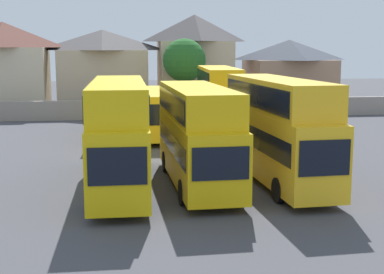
{
  "coord_description": "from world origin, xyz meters",
  "views": [
    {
      "loc": [
        -4.09,
        -25.36,
        6.58
      ],
      "look_at": [
        0.0,
        3.0,
        1.9
      ],
      "focal_mm": 50.95,
      "sensor_mm": 36.0,
      "label": 1
    }
  ],
  "objects_px": {
    "bus_3": "(278,125)",
    "house_terrace_right": "(195,62)",
    "house_terrace_far_right": "(289,73)",
    "house_terrace_left": "(4,67)",
    "bus_6": "(219,96)",
    "bus_2": "(197,130)",
    "bus_1": "(119,128)",
    "tree_left_of_lot": "(184,60)",
    "house_terrace_centre": "(103,70)",
    "bus_5": "(161,110)",
    "bus_4": "(114,109)"
  },
  "relations": [
    {
      "from": "bus_3",
      "to": "tree_left_of_lot",
      "type": "xyz_separation_m",
      "value": [
        -0.91,
        28.25,
        2.51
      ]
    },
    {
      "from": "bus_4",
      "to": "bus_5",
      "type": "xyz_separation_m",
      "value": [
        3.52,
        -0.49,
        -0.06
      ]
    },
    {
      "from": "bus_3",
      "to": "bus_5",
      "type": "relative_size",
      "value": 0.99
    },
    {
      "from": "bus_2",
      "to": "house_terrace_centre",
      "type": "xyz_separation_m",
      "value": [
        -4.98,
        32.8,
        1.63
      ]
    },
    {
      "from": "bus_6",
      "to": "house_terrace_centre",
      "type": "bearing_deg",
      "value": -146.88
    },
    {
      "from": "bus_2",
      "to": "bus_4",
      "type": "distance_m",
      "value": 16.27
    },
    {
      "from": "bus_1",
      "to": "bus_6",
      "type": "xyz_separation_m",
      "value": [
        7.92,
        16.04,
        0.03
      ]
    },
    {
      "from": "bus_3",
      "to": "house_terrace_far_right",
      "type": "relative_size",
      "value": 1.17
    },
    {
      "from": "bus_6",
      "to": "house_terrace_right",
      "type": "xyz_separation_m",
      "value": [
        0.57,
        16.65,
        2.28
      ]
    },
    {
      "from": "house_terrace_left",
      "to": "house_terrace_far_right",
      "type": "relative_size",
      "value": 0.98
    },
    {
      "from": "house_terrace_left",
      "to": "tree_left_of_lot",
      "type": "relative_size",
      "value": 1.22
    },
    {
      "from": "bus_1",
      "to": "bus_6",
      "type": "distance_m",
      "value": 17.89
    },
    {
      "from": "bus_3",
      "to": "bus_4",
      "type": "distance_m",
      "value": 17.73
    },
    {
      "from": "bus_2",
      "to": "bus_6",
      "type": "xyz_separation_m",
      "value": [
        4.17,
        16.15,
        0.18
      ]
    },
    {
      "from": "bus_6",
      "to": "house_terrace_left",
      "type": "bearing_deg",
      "value": -125.57
    },
    {
      "from": "house_terrace_centre",
      "to": "tree_left_of_lot",
      "type": "relative_size",
      "value": 1.27
    },
    {
      "from": "house_terrace_far_right",
      "to": "bus_3",
      "type": "bearing_deg",
      "value": -108.98
    },
    {
      "from": "house_terrace_far_right",
      "to": "bus_6",
      "type": "bearing_deg",
      "value": -122.88
    },
    {
      "from": "bus_5",
      "to": "house_terrace_right",
      "type": "relative_size",
      "value": 1.09
    },
    {
      "from": "bus_1",
      "to": "house_terrace_centre",
      "type": "bearing_deg",
      "value": -176.65
    },
    {
      "from": "bus_2",
      "to": "house_terrace_far_right",
      "type": "xyz_separation_m",
      "value": [
        15.63,
        33.87,
        1.14
      ]
    },
    {
      "from": "bus_1",
      "to": "house_terrace_left",
      "type": "height_order",
      "value": "house_terrace_left"
    },
    {
      "from": "bus_2",
      "to": "house_terrace_right",
      "type": "distance_m",
      "value": 33.24
    },
    {
      "from": "bus_2",
      "to": "bus_5",
      "type": "bearing_deg",
      "value": -179.63
    },
    {
      "from": "bus_3",
      "to": "house_terrace_right",
      "type": "bearing_deg",
      "value": 176.11
    },
    {
      "from": "house_terrace_right",
      "to": "house_terrace_centre",
      "type": "bearing_deg",
      "value": -179.96
    },
    {
      "from": "bus_1",
      "to": "house_terrace_right",
      "type": "distance_m",
      "value": 33.86
    },
    {
      "from": "bus_6",
      "to": "house_terrace_far_right",
      "type": "bearing_deg",
      "value": 151.44
    },
    {
      "from": "bus_2",
      "to": "bus_4",
      "type": "relative_size",
      "value": 0.94
    },
    {
      "from": "bus_2",
      "to": "house_terrace_centre",
      "type": "relative_size",
      "value": 1.09
    },
    {
      "from": "bus_4",
      "to": "house_terrace_centre",
      "type": "distance_m",
      "value": 17.21
    },
    {
      "from": "bus_1",
      "to": "bus_5",
      "type": "distance_m",
      "value": 15.56
    },
    {
      "from": "bus_2",
      "to": "house_terrace_left",
      "type": "xyz_separation_m",
      "value": [
        -14.81,
        32.02,
        2.0
      ]
    },
    {
      "from": "bus_2",
      "to": "house_terrace_far_right",
      "type": "bearing_deg",
      "value": 154.14
    },
    {
      "from": "bus_5",
      "to": "bus_1",
      "type": "bearing_deg",
      "value": -10.21
    },
    {
      "from": "bus_1",
      "to": "house_terrace_far_right",
      "type": "height_order",
      "value": "house_terrace_far_right"
    },
    {
      "from": "house_terrace_centre",
      "to": "house_terrace_far_right",
      "type": "xyz_separation_m",
      "value": [
        20.61,
        1.07,
        -0.49
      ]
    },
    {
      "from": "bus_6",
      "to": "house_terrace_far_right",
      "type": "xyz_separation_m",
      "value": [
        11.45,
        17.72,
        0.96
      ]
    },
    {
      "from": "house_terrace_far_right",
      "to": "bus_2",
      "type": "bearing_deg",
      "value": -114.77
    },
    {
      "from": "bus_3",
      "to": "house_terrace_right",
      "type": "relative_size",
      "value": 1.08
    },
    {
      "from": "bus_2",
      "to": "house_terrace_far_right",
      "type": "distance_m",
      "value": 37.32
    },
    {
      "from": "bus_2",
      "to": "house_terrace_centre",
      "type": "bearing_deg",
      "value": -172.46
    },
    {
      "from": "bus_2",
      "to": "bus_6",
      "type": "relative_size",
      "value": 0.92
    },
    {
      "from": "bus_1",
      "to": "house_terrace_centre",
      "type": "height_order",
      "value": "house_terrace_centre"
    },
    {
      "from": "house_terrace_far_right",
      "to": "house_terrace_left",
      "type": "bearing_deg",
      "value": -176.53
    },
    {
      "from": "house_terrace_centre",
      "to": "house_terrace_right",
      "type": "relative_size",
      "value": 0.94
    },
    {
      "from": "house_terrace_left",
      "to": "tree_left_of_lot",
      "type": "height_order",
      "value": "house_terrace_left"
    },
    {
      "from": "bus_4",
      "to": "tree_left_of_lot",
      "type": "distance_m",
      "value": 14.6
    },
    {
      "from": "house_terrace_centre",
      "to": "house_terrace_right",
      "type": "height_order",
      "value": "house_terrace_right"
    },
    {
      "from": "bus_4",
      "to": "house_terrace_far_right",
      "type": "bearing_deg",
      "value": 135.54
    }
  ]
}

